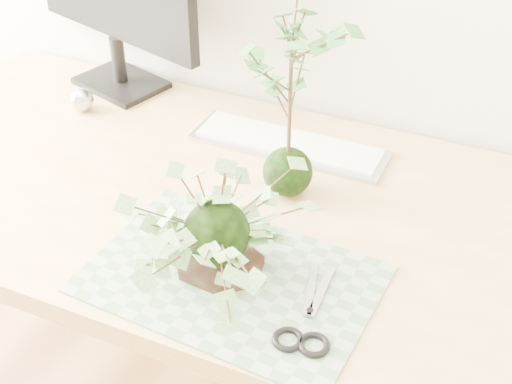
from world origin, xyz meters
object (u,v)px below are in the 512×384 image
maple_kokedama (291,60)px  ivy_kokedama (216,208)px  keyboard (289,144)px  desk (260,244)px

maple_kokedama → ivy_kokedama: bearing=-95.8°
keyboard → ivy_kokedama: bearing=-85.2°
maple_kokedama → keyboard: size_ratio=0.95×
desk → maple_kokedama: bearing=63.9°
desk → keyboard: (-0.03, 0.20, 0.10)m
ivy_kokedama → maple_kokedama: size_ratio=0.83×
maple_kokedama → desk: bearing=-116.1°
ivy_kokedama → maple_kokedama: (0.02, 0.23, 0.14)m
keyboard → maple_kokedama: bearing=-69.0°
keyboard → desk: bearing=-82.6°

